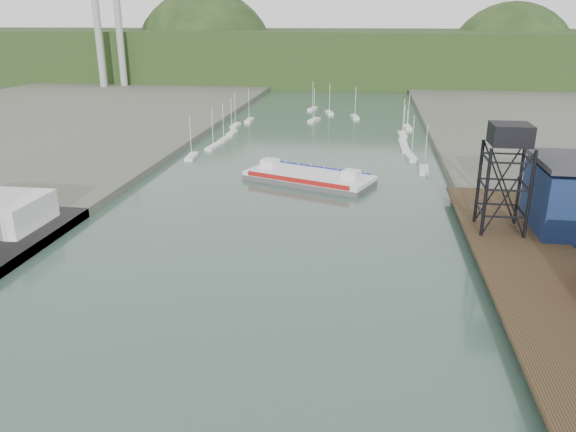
# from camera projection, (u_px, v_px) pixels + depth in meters

# --- Properties ---
(east_pier) EXTENTS (14.00, 70.00, 2.45)m
(east_pier) POSITION_uv_depth(u_px,v_px,m) (534.00, 267.00, 72.60)
(east_pier) COLOR black
(east_pier) RESTS_ON ground
(lift_tower) EXTENTS (6.50, 6.50, 16.00)m
(lift_tower) POSITION_uv_depth(u_px,v_px,m) (510.00, 141.00, 80.41)
(lift_tower) COLOR black
(lift_tower) RESTS_ON east_pier
(marina_sailboats) EXTENTS (57.71, 92.65, 0.90)m
(marina_sailboats) POSITION_uv_depth(u_px,v_px,m) (318.00, 133.00, 165.30)
(marina_sailboats) COLOR silver
(marina_sailboats) RESTS_ON ground
(smokestacks) EXTENTS (11.20, 8.20, 60.00)m
(smokestacks) POSITION_uv_depth(u_px,v_px,m) (108.00, 23.00, 257.45)
(smokestacks) COLOR gray
(smokestacks) RESTS_ON ground
(distant_hills) EXTENTS (500.00, 120.00, 80.00)m
(distant_hills) POSITION_uv_depth(u_px,v_px,m) (338.00, 59.00, 314.47)
(distant_hills) COLOR black
(distant_hills) RESTS_ON ground
(chain_ferry) EXTENTS (28.27, 19.37, 3.78)m
(chain_ferry) POSITION_uv_depth(u_px,v_px,m) (309.00, 177.00, 116.51)
(chain_ferry) COLOR #49494B
(chain_ferry) RESTS_ON ground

